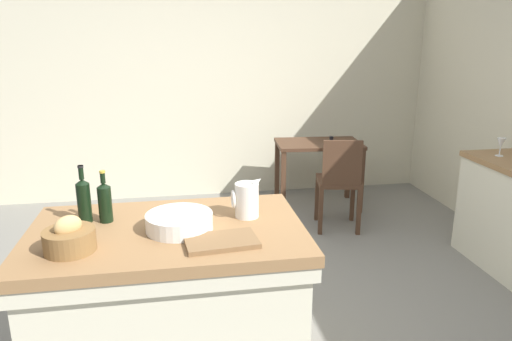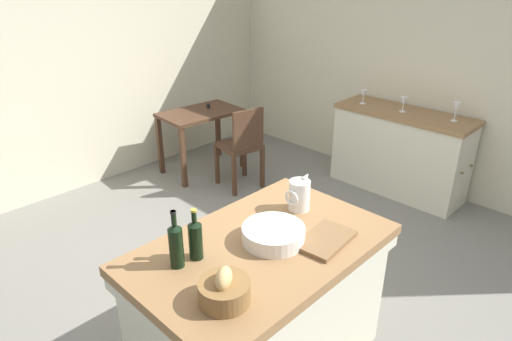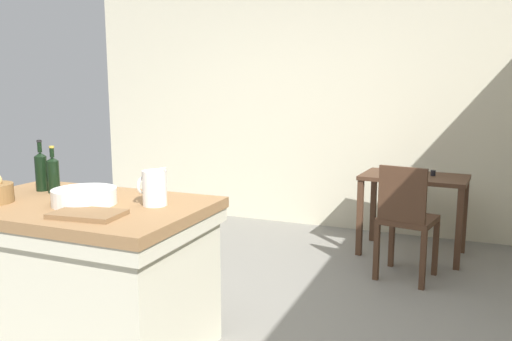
# 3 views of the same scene
# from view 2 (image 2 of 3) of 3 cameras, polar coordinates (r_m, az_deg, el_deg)

# --- Properties ---
(ground_plane) EXTENTS (6.76, 6.76, 0.00)m
(ground_plane) POSITION_cam_2_polar(r_m,az_deg,el_deg) (3.52, -0.66, -14.63)
(ground_plane) COLOR slate
(wall_back) EXTENTS (5.32, 0.12, 2.60)m
(wall_back) POSITION_cam_2_polar(r_m,az_deg,el_deg) (5.01, -22.80, 12.17)
(wall_back) COLOR beige
(wall_back) RESTS_ON ground
(wall_right) EXTENTS (0.12, 5.20, 2.60)m
(wall_right) POSITION_cam_2_polar(r_m,az_deg,el_deg) (5.00, 21.40, 12.37)
(wall_right) COLOR beige
(wall_right) RESTS_ON ground
(island_table) EXTENTS (1.42, 0.89, 0.87)m
(island_table) POSITION_cam_2_polar(r_m,az_deg,el_deg) (2.68, 0.67, -16.51)
(island_table) COLOR olive
(island_table) RESTS_ON ground
(side_cabinet) EXTENTS (0.52, 1.41, 0.88)m
(side_cabinet) POSITION_cam_2_polar(r_m,az_deg,el_deg) (4.95, 17.91, 2.33)
(side_cabinet) COLOR olive
(side_cabinet) RESTS_ON ground
(writing_desk) EXTENTS (0.94, 0.63, 0.78)m
(writing_desk) POSITION_cam_2_polar(r_m,az_deg,el_deg) (5.17, -7.10, 6.30)
(writing_desk) COLOR #472D1E
(writing_desk) RESTS_ON ground
(wooden_chair) EXTENTS (0.47, 0.47, 0.92)m
(wooden_chair) POSITION_cam_2_polar(r_m,az_deg,el_deg) (4.73, -1.80, 3.32)
(wooden_chair) COLOR #472D1E
(wooden_chair) RESTS_ON ground
(pitcher) EXTENTS (0.17, 0.13, 0.23)m
(pitcher) POSITION_cam_2_polar(r_m,az_deg,el_deg) (2.72, 5.56, -3.13)
(pitcher) COLOR silver
(pitcher) RESTS_ON island_table
(wash_bowl) EXTENTS (0.34, 0.34, 0.09)m
(wash_bowl) POSITION_cam_2_polar(r_m,az_deg,el_deg) (2.43, 2.24, -8.17)
(wash_bowl) COLOR silver
(wash_bowl) RESTS_ON island_table
(bread_basket) EXTENTS (0.24, 0.24, 0.17)m
(bread_basket) POSITION_cam_2_polar(r_m,az_deg,el_deg) (2.04, -4.09, -15.03)
(bread_basket) COLOR brown
(bread_basket) RESTS_ON island_table
(cutting_board) EXTENTS (0.36, 0.25, 0.02)m
(cutting_board) POSITION_cam_2_polar(r_m,az_deg,el_deg) (2.47, 8.88, -8.75)
(cutting_board) COLOR brown
(cutting_board) RESTS_ON island_table
(wine_bottle_dark) EXTENTS (0.07, 0.07, 0.28)m
(wine_bottle_dark) POSITION_cam_2_polar(r_m,az_deg,el_deg) (2.29, -7.77, -8.64)
(wine_bottle_dark) COLOR black
(wine_bottle_dark) RESTS_ON island_table
(wine_bottle_amber) EXTENTS (0.07, 0.07, 0.31)m
(wine_bottle_amber) POSITION_cam_2_polar(r_m,az_deg,el_deg) (2.24, -10.22, -9.28)
(wine_bottle_amber) COLOR black
(wine_bottle_amber) RESTS_ON island_table
(wine_glass_far_left) EXTENTS (0.07, 0.07, 0.18)m
(wine_glass_far_left) POSITION_cam_2_polar(r_m,az_deg,el_deg) (4.64, 24.31, 7.30)
(wine_glass_far_left) COLOR white
(wine_glass_far_left) RESTS_ON side_cabinet
(wine_glass_left) EXTENTS (0.07, 0.07, 0.15)m
(wine_glass_left) POSITION_cam_2_polar(r_m,az_deg,el_deg) (4.76, 18.42, 8.37)
(wine_glass_left) COLOR white
(wine_glass_left) RESTS_ON side_cabinet
(wine_glass_middle) EXTENTS (0.07, 0.07, 0.15)m
(wine_glass_middle) POSITION_cam_2_polar(r_m,az_deg,el_deg) (4.94, 13.63, 9.50)
(wine_glass_middle) COLOR white
(wine_glass_middle) RESTS_ON side_cabinet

